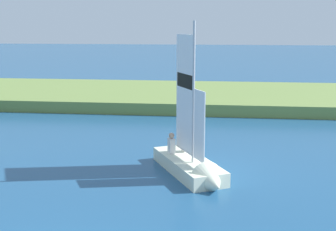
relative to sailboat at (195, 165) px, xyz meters
The scene contains 2 objects.
shore_bank 15.20m from the sailboat, 99.65° to the left, with size 80.00×10.13×0.68m, color olive.
sailboat is the anchor object (origin of this frame).
Camera 1 is at (3.32, -6.91, 5.06)m, focal length 48.35 mm.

